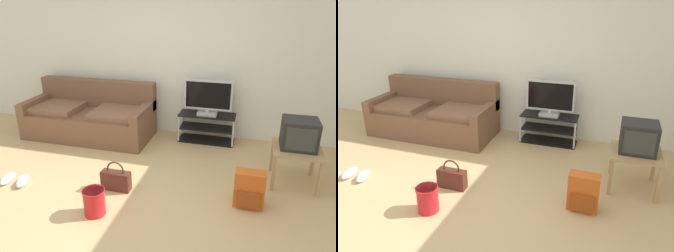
% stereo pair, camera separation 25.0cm
% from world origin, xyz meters
% --- Properties ---
extents(ground_plane, '(9.00, 9.80, 0.02)m').
position_xyz_m(ground_plane, '(0.00, 0.00, -0.01)').
color(ground_plane, tan).
extents(wall_back, '(9.00, 0.10, 2.70)m').
position_xyz_m(wall_back, '(0.00, 2.45, 1.35)').
color(wall_back, silver).
rests_on(wall_back, ground_plane).
extents(couch, '(2.09, 0.94, 0.90)m').
position_xyz_m(couch, '(-1.33, 1.87, 0.32)').
color(couch, brown).
rests_on(couch, ground_plane).
extents(tv_stand, '(0.90, 0.37, 0.46)m').
position_xyz_m(tv_stand, '(0.62, 2.14, 0.23)').
color(tv_stand, black).
rests_on(tv_stand, ground_plane).
extents(flat_tv, '(0.76, 0.22, 0.56)m').
position_xyz_m(flat_tv, '(0.62, 2.12, 0.74)').
color(flat_tv, '#B2B2B7').
rests_on(flat_tv, tv_stand).
extents(side_table, '(0.57, 0.57, 0.49)m').
position_xyz_m(side_table, '(1.87, 1.12, 0.42)').
color(side_table, tan).
rests_on(side_table, ground_plane).
extents(crt_tv, '(0.41, 0.37, 0.36)m').
position_xyz_m(crt_tv, '(1.87, 1.14, 0.67)').
color(crt_tv, '#232326').
rests_on(crt_tv, side_table).
extents(backpack, '(0.33, 0.24, 0.43)m').
position_xyz_m(backpack, '(1.35, 0.47, 0.21)').
color(backpack, '#CC561E').
rests_on(backpack, ground_plane).
extents(handbag, '(0.36, 0.13, 0.38)m').
position_xyz_m(handbag, '(-0.22, 0.40, 0.13)').
color(handbag, '#4C2319').
rests_on(handbag, ground_plane).
extents(cleaning_bucket, '(0.24, 0.24, 0.30)m').
position_xyz_m(cleaning_bucket, '(-0.25, -0.11, 0.16)').
color(cleaning_bucket, red).
rests_on(cleaning_bucket, ground_plane).
extents(sneakers_pair, '(0.42, 0.31, 0.09)m').
position_xyz_m(sneakers_pair, '(-1.52, 0.19, 0.04)').
color(sneakers_pair, white).
rests_on(sneakers_pair, ground_plane).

